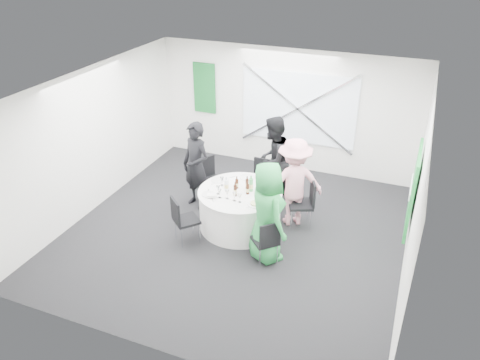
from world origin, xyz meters
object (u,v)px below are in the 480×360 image
at_px(green_water_bottle, 251,185).
at_px(clear_water_bottle, 226,185).
at_px(person_woman_pink, 294,182).
at_px(chair_front_left, 182,217).
at_px(banquet_table, 240,209).
at_px(person_woman_green, 267,213).
at_px(chair_back_left, 209,176).
at_px(chair_back_right, 306,200).
at_px(chair_front_right, 267,239).
at_px(person_man_back_left, 196,166).
at_px(person_man_back, 272,160).
at_px(chair_back, 261,176).

distance_m(green_water_bottle, clear_water_bottle, 0.45).
bearing_deg(green_water_bottle, person_woman_pink, 30.76).
xyz_separation_m(green_water_bottle, clear_water_bottle, (-0.43, -0.14, -0.02)).
bearing_deg(chair_front_left, banquet_table, -90.00).
xyz_separation_m(person_woman_pink, person_woman_green, (-0.11, -1.22, 0.03)).
distance_m(chair_back_left, green_water_bottle, 1.38).
bearing_deg(green_water_bottle, chair_back_right, 21.68).
relative_size(chair_back_right, chair_front_right, 1.13).
height_order(chair_front_right, person_man_back_left, person_man_back_left).
bearing_deg(person_man_back, chair_back_left, -58.81).
xyz_separation_m(chair_back_left, person_man_back_left, (-0.11, -0.33, 0.36)).
bearing_deg(clear_water_bottle, person_woman_pink, 26.28).
xyz_separation_m(banquet_table, chair_front_right, (0.84, -0.89, 0.12)).
distance_m(chair_front_right, green_water_bottle, 1.24).
bearing_deg(clear_water_bottle, chair_back_left, 133.18).
height_order(chair_back, person_man_back, person_man_back).
bearing_deg(chair_back_right, chair_back, -143.73).
bearing_deg(green_water_bottle, chair_back_left, 151.15).
xyz_separation_m(chair_back_left, clear_water_bottle, (0.74, -0.78, 0.33)).
bearing_deg(person_woman_green, chair_back_left, 3.38).
distance_m(chair_back_left, person_woman_green, 2.30).
distance_m(chair_back_right, person_man_back, 1.19).
height_order(banquet_table, person_woman_pink, person_woman_pink).
bearing_deg(chair_back_left, clear_water_bottle, -100.03).
bearing_deg(chair_front_right, clear_water_bottle, -81.02).
height_order(person_man_back_left, clear_water_bottle, person_man_back_left).
height_order(chair_back, green_water_bottle, green_water_bottle).
height_order(banquet_table, chair_front_left, chair_front_left).
bearing_deg(chair_front_right, person_man_back_left, -77.11).
relative_size(person_woman_pink, clear_water_bottle, 6.27).
xyz_separation_m(person_woman_pink, clear_water_bottle, (-1.13, -0.56, -0.00)).
relative_size(chair_back, chair_front_left, 0.96).
bearing_deg(chair_front_right, chair_back_left, -84.99).
bearing_deg(person_man_back, chair_back, -71.36).
distance_m(person_man_back, person_woman_green, 1.97).
distance_m(chair_front_right, person_woman_green, 0.44).
relative_size(banquet_table, person_woman_pink, 0.90).
bearing_deg(chair_back, chair_back_left, -157.17).
xyz_separation_m(person_man_back, person_woman_green, (0.53, -1.89, -0.02)).
height_order(chair_back, chair_back_left, chair_back_left).
bearing_deg(clear_water_bottle, chair_front_right, -37.79).
bearing_deg(chair_front_right, person_woman_green, -110.77).
xyz_separation_m(chair_front_left, person_man_back, (1.00, 2.04, 0.38)).
relative_size(chair_front_right, person_woman_green, 0.48).
bearing_deg(person_man_back, person_woman_green, 26.79).
bearing_deg(person_woman_green, banquet_table, -0.00).
bearing_deg(person_woman_pink, clear_water_bottle, -3.93).
bearing_deg(chair_back_left, chair_front_right, -94.96).
distance_m(chair_back_right, person_woman_pink, 0.40).
height_order(chair_back_right, person_man_back, person_man_back).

